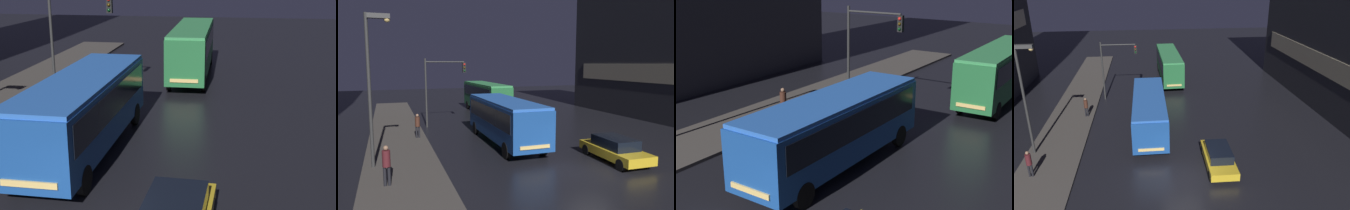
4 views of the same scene
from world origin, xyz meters
The scene contains 9 objects.
ground_plane centered at (0.00, 0.00, 0.00)m, with size 120.00×120.00×0.00m, color black.
sidewalk_left centered at (-9.00, 10.00, 0.07)m, with size 4.00×48.00×0.15m.
bus_near centered at (-1.96, 7.60, 1.90)m, with size 2.72×10.11×3.08m.
bus_far centered at (0.84, 21.66, 2.08)m, with size 2.56×10.83×3.38m.
car_taxi centered at (2.53, 1.47, 0.72)m, with size 1.97×4.70×1.39m.
pedestrian_near centered at (-9.77, 1.46, 1.23)m, with size 0.40×0.40×1.84m.
pedestrian_mid centered at (-7.61, 10.78, 1.19)m, with size 0.49×0.49×1.77m.
traffic_light_main centered at (-5.14, 15.42, 4.10)m, with size 3.63×0.35×6.01m.
street_lamp_sidewalk centered at (-10.22, 4.53, 5.38)m, with size 1.25×0.36×7.95m.
Camera 4 is at (-2.26, -17.42, 12.37)m, focal length 35.00 mm.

